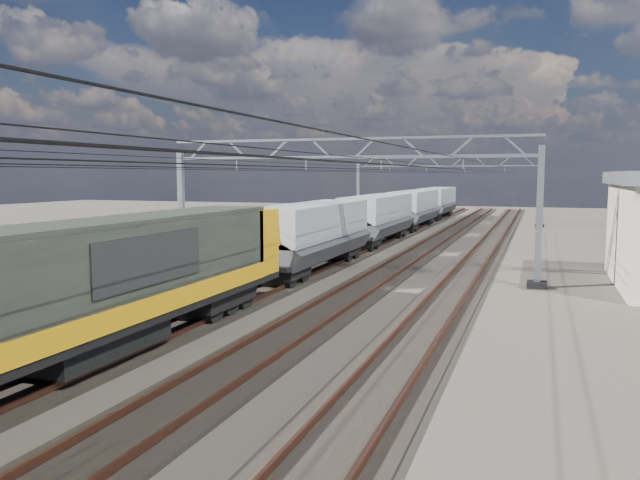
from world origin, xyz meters
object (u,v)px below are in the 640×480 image
(catenary_gantry_mid, at_px, (343,201))
(hopper_wagon_mid, at_px, (378,215))
(catenary_gantry_far, at_px, (445,187))
(hopper_wagon_lead, at_px, (313,231))
(hopper_wagon_third, at_px, (414,206))
(hopper_wagon_fourth, at_px, (437,200))
(locomotive, at_px, (88,283))

(catenary_gantry_mid, height_order, hopper_wagon_mid, catenary_gantry_mid)
(catenary_gantry_far, xyz_separation_m, hopper_wagon_lead, (-2.00, -35.02, -1.67))
(hopper_wagon_mid, bearing_deg, hopper_wagon_third, 90.00)
(hopper_wagon_third, xyz_separation_m, hopper_wagon_fourth, (0.00, 14.20, 0.00))
(locomotive, bearing_deg, hopper_wagon_fourth, 90.00)
(hopper_wagon_lead, bearing_deg, catenary_gantry_far, 86.73)
(locomotive, xyz_separation_m, hopper_wagon_fourth, (-0.00, 60.30, -0.09))
(locomotive, relative_size, hopper_wagon_fourth, 1.62)
(hopper_wagon_lead, height_order, hopper_wagon_third, same)
(catenary_gantry_mid, xyz_separation_m, catenary_gantry_far, (0.00, 36.00, 0.00))
(hopper_wagon_mid, height_order, hopper_wagon_fourth, same)
(hopper_wagon_fourth, bearing_deg, catenary_gantry_mid, -87.37)
(locomotive, relative_size, hopper_wagon_third, 1.62)
(hopper_wagon_third, height_order, hopper_wagon_fourth, same)
(catenary_gantry_mid, bearing_deg, hopper_wagon_third, 93.89)
(catenary_gantry_mid, height_order, hopper_wagon_fourth, catenary_gantry_mid)
(hopper_wagon_fourth, bearing_deg, hopper_wagon_lead, -90.00)
(hopper_wagon_mid, bearing_deg, catenary_gantry_far, 84.51)
(hopper_wagon_fourth, bearing_deg, hopper_wagon_third, -90.00)
(hopper_wagon_lead, height_order, hopper_wagon_mid, same)
(locomotive, distance_m, hopper_wagon_mid, 31.90)
(catenary_gantry_far, bearing_deg, locomotive, -92.17)
(catenary_gantry_mid, distance_m, hopper_wagon_mid, 15.40)
(catenary_gantry_far, distance_m, hopper_wagon_mid, 20.98)
(catenary_gantry_mid, distance_m, hopper_wagon_fourth, 43.66)
(hopper_wagon_mid, relative_size, hopper_wagon_fourth, 1.00)
(hopper_wagon_third, bearing_deg, hopper_wagon_fourth, 90.00)
(catenary_gantry_far, distance_m, hopper_wagon_fourth, 8.02)
(catenary_gantry_far, xyz_separation_m, hopper_wagon_third, (-2.00, -6.62, -1.67))
(locomotive, bearing_deg, hopper_wagon_third, 90.00)
(catenary_gantry_far, bearing_deg, hopper_wagon_third, -106.81)
(locomotive, distance_m, hopper_wagon_third, 46.10)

